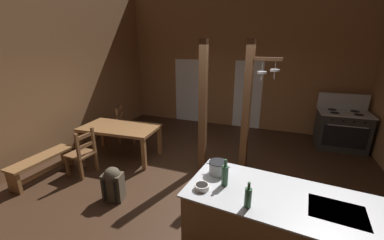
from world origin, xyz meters
TOP-DOWN VIEW (x-y plane):
  - ground_plane at (0.00, 0.00)m, footprint 7.70×8.17m
  - wall_back at (0.00, 3.75)m, footprint 7.70×0.14m
  - wall_left at (-3.52, 0.00)m, footprint 0.14×8.17m
  - glazed_door_back_left at (-1.55, 3.68)m, footprint 1.00×0.01m
  - glazed_panel_back_right at (0.34, 3.68)m, footprint 0.84×0.01m
  - kitchen_island at (1.44, -1.13)m, footprint 2.24×1.16m
  - stove_range at (2.79, 2.96)m, footprint 1.16×0.85m
  - support_post_with_pot_rack at (0.71, 1.02)m, footprint 0.64×0.22m
  - support_post_center at (-0.12, 0.72)m, footprint 0.14×0.14m
  - dining_table at (-2.04, 0.58)m, footprint 1.76×1.02m
  - ladderback_chair_near_window at (-2.49, 1.39)m, footprint 0.57×0.57m
  - ladderback_chair_by_post at (-2.27, -0.33)m, footprint 0.46×0.46m
  - bench_along_left_wall at (-2.93, -0.71)m, footprint 0.38×1.23m
  - backpack at (-1.17, -0.80)m, footprint 0.36×0.35m
  - stockpot_on_counter at (0.62, -0.91)m, footprint 0.30×0.23m
  - mixing_bowl_on_counter at (0.54, -1.30)m, footprint 0.17×0.17m
  - bottle_tall_on_counter at (0.76, -1.13)m, footprint 0.08×0.08m
  - bottle_short_on_counter at (1.07, -1.43)m, footprint 0.07×0.07m

SIDE VIEW (x-z plane):
  - ground_plane at x=0.00m, z-range -0.10..0.00m
  - bench_along_left_wall at x=-2.93m, z-range 0.08..0.52m
  - backpack at x=-1.17m, z-range 0.02..0.61m
  - ladderback_chair_near_window at x=-2.49m, z-range -0.02..0.93m
  - ladderback_chair_by_post at x=-2.27m, z-range -0.02..0.93m
  - kitchen_island at x=1.44m, z-range 0.00..0.93m
  - stove_range at x=2.79m, z-range -0.18..1.14m
  - dining_table at x=-2.04m, z-range 0.28..1.02m
  - mixing_bowl_on_counter at x=0.54m, z-range 0.93..0.99m
  - stockpot_on_counter at x=0.62m, z-range 0.93..1.10m
  - glazed_door_back_left at x=-1.55m, z-range 0.00..2.05m
  - glazed_panel_back_right at x=0.34m, z-range 0.00..2.05m
  - bottle_short_on_counter at x=1.07m, z-range 0.90..1.18m
  - bottle_tall_on_counter at x=0.76m, z-range 0.90..1.22m
  - support_post_center at x=-0.12m, z-range 0.00..2.60m
  - support_post_with_pot_rack at x=0.71m, z-range 0.08..2.68m
  - wall_back at x=0.00m, z-range 0.00..4.25m
  - wall_left at x=-3.52m, z-range 0.00..4.25m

